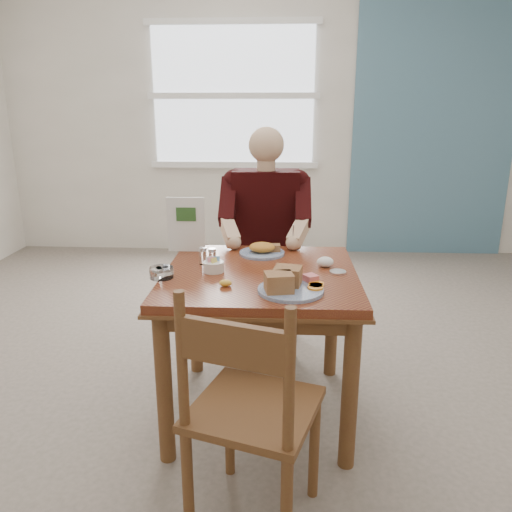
# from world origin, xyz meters

# --- Properties ---
(floor) EXTENTS (6.00, 6.00, 0.00)m
(floor) POSITION_xyz_m (0.00, 0.00, 0.00)
(floor) COLOR #61594F
(floor) RESTS_ON ground
(wall_back) EXTENTS (5.50, 0.00, 5.50)m
(wall_back) POSITION_xyz_m (0.00, 3.00, 1.40)
(wall_back) COLOR silver
(wall_back) RESTS_ON ground
(accent_panel) EXTENTS (1.60, 0.02, 2.80)m
(accent_panel) POSITION_xyz_m (1.60, 2.98, 1.40)
(accent_panel) COLOR teal
(accent_panel) RESTS_ON ground
(lemon_wedge) EXTENTS (0.06, 0.05, 0.03)m
(lemon_wedge) POSITION_xyz_m (-0.14, -0.21, 0.77)
(lemon_wedge) COLOR gold
(lemon_wedge) RESTS_ON table
(napkin) EXTENTS (0.08, 0.07, 0.05)m
(napkin) POSITION_xyz_m (0.31, 0.09, 0.78)
(napkin) COLOR white
(napkin) RESTS_ON table
(metal_dish) EXTENTS (0.09, 0.09, 0.01)m
(metal_dish) POSITION_xyz_m (0.36, -0.01, 0.75)
(metal_dish) COLOR silver
(metal_dish) RESTS_ON table
(window) EXTENTS (1.72, 0.04, 1.42)m
(window) POSITION_xyz_m (-0.40, 2.97, 1.60)
(window) COLOR white
(window) RESTS_ON wall_back
(table) EXTENTS (0.92, 0.92, 0.75)m
(table) POSITION_xyz_m (0.00, 0.00, 0.64)
(table) COLOR brown
(table) RESTS_ON ground
(chair_far) EXTENTS (0.42, 0.42, 0.95)m
(chair_far) POSITION_xyz_m (0.00, 0.80, 0.48)
(chair_far) COLOR brown
(chair_far) RESTS_ON ground
(chair_near) EXTENTS (0.53, 0.53, 0.95)m
(chair_near) POSITION_xyz_m (-0.01, -0.73, 0.48)
(chair_near) COLOR brown
(chair_near) RESTS_ON ground
(diner) EXTENTS (0.53, 0.56, 1.39)m
(diner) POSITION_xyz_m (0.00, 0.71, 0.81)
(diner) COLOR gray
(diner) RESTS_ON chair_far
(near_plate) EXTENTS (0.30, 0.29, 0.09)m
(near_plate) POSITION_xyz_m (0.13, -0.26, 0.78)
(near_plate) COLOR white
(near_plate) RESTS_ON table
(far_plate) EXTENTS (0.25, 0.25, 0.06)m
(far_plate) POSITION_xyz_m (0.00, 0.29, 0.77)
(far_plate) COLOR white
(far_plate) RESTS_ON table
(caddy) EXTENTS (0.12, 0.12, 0.07)m
(caddy) POSITION_xyz_m (-0.22, -0.02, 0.78)
(caddy) COLOR white
(caddy) RESTS_ON table
(shakers) EXTENTS (0.09, 0.06, 0.08)m
(shakers) POSITION_xyz_m (-0.26, 0.09, 0.79)
(shakers) COLOR white
(shakers) RESTS_ON table
(creamer) EXTENTS (0.13, 0.13, 0.05)m
(creamer) POSITION_xyz_m (-0.44, -0.11, 0.78)
(creamer) COLOR white
(creamer) RESTS_ON table
(menu) EXTENTS (0.20, 0.02, 0.29)m
(menu) POSITION_xyz_m (-0.41, 0.33, 0.90)
(menu) COLOR white
(menu) RESTS_ON table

